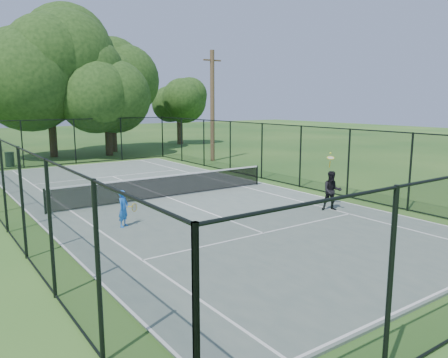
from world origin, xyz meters
TOP-DOWN VIEW (x-y plane):
  - ground at (0.00, 0.00)m, footprint 120.00×120.00m
  - tennis_court at (0.00, 0.00)m, footprint 11.00×24.00m
  - tennis_net at (0.00, 0.00)m, footprint 10.08×0.08m
  - fence at (0.00, 0.00)m, footprint 13.10×26.10m
  - tree_near_left at (-0.23, 17.70)m, footprint 7.89×7.89m
  - tree_near_mid at (3.53, 16.18)m, footprint 6.17×6.17m
  - tree_near_right at (4.77, 18.43)m, footprint 6.50×6.50m
  - tree_far_right at (12.51, 20.99)m, footprint 4.99×4.99m
  - trash_bin_right at (-3.86, 14.11)m, footprint 0.58×0.58m
  - utility_pole at (8.35, 9.00)m, footprint 1.40×0.30m
  - player_blue at (-3.27, -3.17)m, footprint 0.85×0.50m
  - player_black at (4.00, -5.64)m, footprint 0.92×0.94m

SIDE VIEW (x-z plane):
  - ground at x=0.00m, z-range 0.00..0.00m
  - tennis_court at x=0.00m, z-range 0.00..0.06m
  - trash_bin_right at x=-3.86m, z-range 0.01..0.95m
  - tennis_net at x=0.00m, z-range 0.10..1.05m
  - player_blue at x=-3.27m, z-range 0.06..1.28m
  - player_black at x=4.00m, z-range -0.26..1.89m
  - fence at x=0.00m, z-range 0.00..3.00m
  - utility_pole at x=8.35m, z-range 0.06..7.62m
  - tree_far_right at x=12.51m, z-range 0.79..7.39m
  - tree_near_mid at x=3.53m, z-range 0.94..9.01m
  - tree_near_right at x=4.77m, z-range 1.22..10.19m
  - tree_near_left at x=-0.23m, z-range 1.19..11.48m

